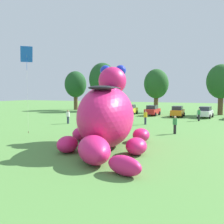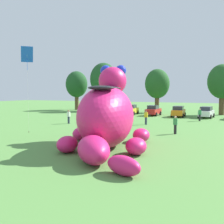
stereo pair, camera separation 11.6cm
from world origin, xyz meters
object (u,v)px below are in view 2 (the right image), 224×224
at_px(car_red, 153,110).
at_px(spectator_mid_field, 146,118).
at_px(spectator_wandering, 175,125).
at_px(spectator_near_inflatable, 200,115).
at_px(spectator_by_cars, 69,117).
at_px(car_yellow, 131,110).
at_px(giant_inflatable_creature, 107,115).
at_px(car_white, 206,112).
at_px(tethered_flying_kite, 27,56).
at_px(car_orange, 178,111).

xyz_separation_m(car_red, spectator_mid_field, (2.51, -12.20, -0.01)).
bearing_deg(spectator_mid_field, spectator_wandering, -50.83).
distance_m(spectator_near_inflatable, spectator_wandering, 12.52).
height_order(spectator_near_inflatable, spectator_by_cars, same).
bearing_deg(car_yellow, giant_inflatable_creature, -73.34).
bearing_deg(giant_inflatable_creature, spectator_by_cars, 134.43).
xyz_separation_m(car_red, spectator_near_inflatable, (8.01, -5.43, -0.01)).
distance_m(car_red, car_white, 8.44).
height_order(giant_inflatable_creature, spectator_by_cars, giant_inflatable_creature).
bearing_deg(spectator_near_inflatable, spectator_wandering, -93.90).
xyz_separation_m(giant_inflatable_creature, spectator_mid_field, (-1.24, 13.63, -1.44)).
relative_size(spectator_by_cars, spectator_wandering, 1.00).
height_order(car_white, spectator_mid_field, car_white).
xyz_separation_m(spectator_mid_field, spectator_by_cars, (-9.12, -3.07, 0.00)).
distance_m(spectator_by_cars, tethered_flying_kite, 10.26).
xyz_separation_m(car_white, tethered_flying_kite, (-14.41, -22.67, 6.57)).
xyz_separation_m(car_orange, spectator_near_inflatable, (3.75, -4.77, -0.01)).
bearing_deg(spectator_near_inflatable, spectator_by_cars, -146.06).
bearing_deg(car_white, spectator_by_cars, -135.41).
bearing_deg(spectator_mid_field, car_white, 63.26).
height_order(car_orange, spectator_wandering, car_orange).
distance_m(car_white, spectator_mid_field, 13.17).
height_order(car_red, spectator_by_cars, car_red).
height_order(car_white, spectator_by_cars, car_white).
bearing_deg(spectator_near_inflatable, car_red, 145.90).
xyz_separation_m(spectator_by_cars, tethered_flying_kite, (0.63, -7.84, 6.58)).
bearing_deg(car_yellow, spectator_near_inflatable, -25.43).
bearing_deg(car_white, car_red, 177.01).
bearing_deg(car_orange, car_yellow, 173.25).
distance_m(car_yellow, car_orange, 8.41).
distance_m(giant_inflatable_creature, spectator_wandering, 8.74).
height_order(car_white, tethered_flying_kite, tethered_flying_kite).
bearing_deg(tethered_flying_kite, car_orange, 65.47).
xyz_separation_m(spectator_by_cars, spectator_wandering, (13.77, -2.64, 0.00)).
xyz_separation_m(giant_inflatable_creature, car_white, (4.69, 25.39, -1.43)).
height_order(car_orange, spectator_by_cars, car_orange).
xyz_separation_m(car_orange, car_white, (4.17, 0.22, 0.00)).
bearing_deg(giant_inflatable_creature, spectator_mid_field, 95.19).
xyz_separation_m(car_yellow, tethered_flying_kite, (-1.89, -23.44, 6.57)).
height_order(car_yellow, car_red, same).
relative_size(car_orange, spectator_near_inflatable, 2.44).
xyz_separation_m(car_orange, spectator_mid_field, (-1.76, -11.54, -0.01)).
relative_size(car_white, tethered_flying_kite, 0.51).
bearing_deg(car_orange, tethered_flying_kite, -114.53).
relative_size(car_yellow, spectator_wandering, 2.46).
height_order(giant_inflatable_creature, car_white, giant_inflatable_creature).
bearing_deg(car_yellow, car_red, -4.58).
bearing_deg(spectator_mid_field, tethered_flying_kite, -127.87).
height_order(car_red, spectator_mid_field, car_red).
distance_m(car_orange, spectator_by_cars, 18.21).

